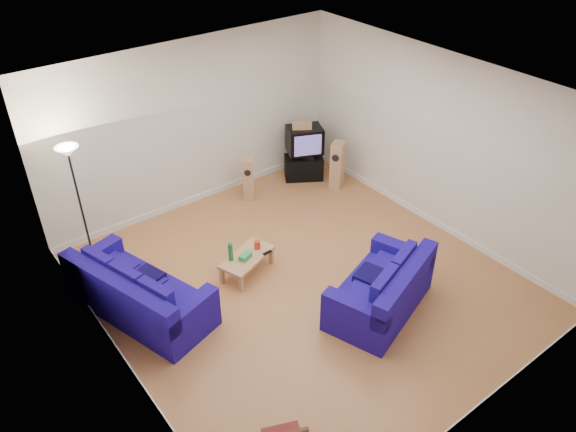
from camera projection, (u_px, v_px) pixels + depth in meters
room at (305, 203)px, 8.23m from camera, size 6.01×6.51×3.21m
sofa_three_seat at (138, 297)px, 8.34m from camera, size 1.61×2.48×0.89m
sofa_loveseat at (383, 292)px, 8.40m from camera, size 2.03×1.53×0.90m
coffee_table at (247, 258)px, 9.15m from camera, size 1.06×0.77×0.35m
bottle at (231, 252)px, 8.95m from camera, size 0.09×0.09×0.32m
tissue_box at (245, 256)px, 9.04m from camera, size 0.24×0.18×0.09m
red_canister at (257, 245)px, 9.26m from camera, size 0.11×0.11×0.14m
remote at (267, 253)px, 9.18m from camera, size 0.16×0.05×0.02m
tv_stand at (304, 167)px, 11.79m from camera, size 0.90×0.79×0.48m
av_receiver at (306, 154)px, 11.66m from camera, size 0.54×0.56×0.10m
television at (305, 140)px, 11.50m from camera, size 0.85×0.76×0.54m
centre_speaker at (302, 125)px, 11.27m from camera, size 0.41×0.35×0.14m
speaker_left at (248, 179)px, 11.02m from camera, size 0.31×0.33×0.87m
speaker_right at (337, 165)px, 11.34m from camera, size 0.37×0.35×1.00m
floor_lamp at (72, 168)px, 8.65m from camera, size 0.36×0.36×2.13m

